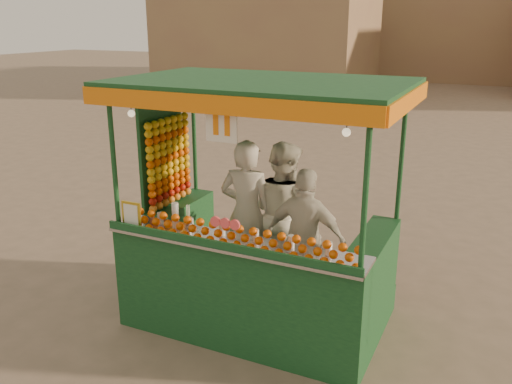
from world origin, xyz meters
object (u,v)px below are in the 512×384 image
at_px(vendor_middle, 284,213).
at_px(vendor_right, 306,239).
at_px(juice_cart, 250,250).
at_px(vendor_left, 247,213).

distance_m(vendor_middle, vendor_right, 0.65).
xyz_separation_m(juice_cart, vendor_middle, (0.18, 0.57, 0.29)).
distance_m(vendor_left, vendor_middle, 0.45).
bearing_deg(vendor_right, juice_cart, 11.59).
distance_m(vendor_left, vendor_right, 0.86).
height_order(juice_cart, vendor_left, juice_cart).
distance_m(juice_cart, vendor_middle, 0.67).
xyz_separation_m(juice_cart, vendor_left, (-0.19, 0.32, 0.31)).
height_order(vendor_left, vendor_middle, vendor_left).
bearing_deg(vendor_middle, vendor_left, 61.46).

